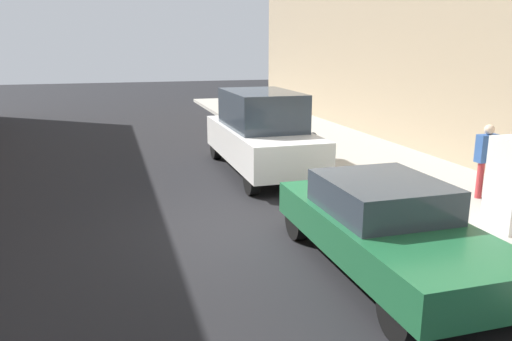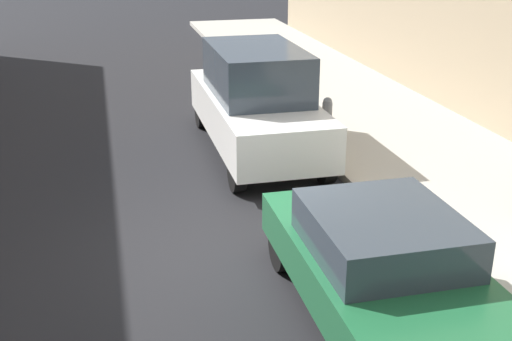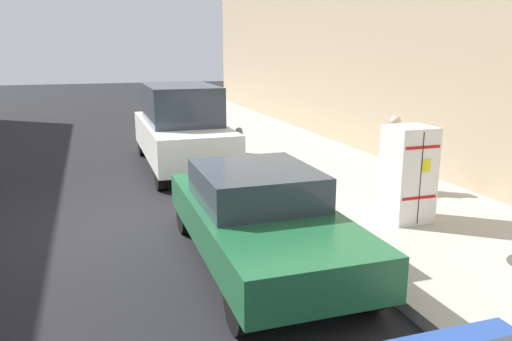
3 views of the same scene
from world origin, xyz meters
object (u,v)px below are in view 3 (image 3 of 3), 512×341
at_px(fire_hydrant, 239,140).
at_px(trash_bag, 411,177).
at_px(parked_sedan_green, 260,216).
at_px(parked_van_white, 181,127).
at_px(pedestrian_walking_far, 394,148).
at_px(discarded_refrigerator, 408,174).

xyz_separation_m(fire_hydrant, trash_bag, (-2.28, 4.83, -0.08)).
height_order(trash_bag, parked_sedan_green, parked_sedan_green).
xyz_separation_m(trash_bag, parked_van_white, (3.99, -4.34, 0.61)).
bearing_deg(pedestrian_walking_far, fire_hydrant, 38.19).
xyz_separation_m(pedestrian_walking_far, parked_sedan_green, (3.71, 2.27, -0.34)).
bearing_deg(discarded_refrigerator, parked_van_white, -63.57).
distance_m(fire_hydrant, trash_bag, 5.34).
relative_size(fire_hydrant, pedestrian_walking_far, 0.48).
relative_size(fire_hydrant, parked_van_white, 0.15).
relative_size(fire_hydrant, trash_bag, 1.21).
distance_m(trash_bag, parked_sedan_green, 4.48).
height_order(discarded_refrigerator, parked_sedan_green, discarded_refrigerator).
height_order(pedestrian_walking_far, parked_sedan_green, pedestrian_walking_far).
relative_size(trash_bag, pedestrian_walking_far, 0.40).
height_order(discarded_refrigerator, fire_hydrant, discarded_refrigerator).
distance_m(discarded_refrigerator, fire_hydrant, 6.39).
bearing_deg(parked_sedan_green, discarded_refrigerator, -168.72).
distance_m(trash_bag, parked_van_white, 5.92).
height_order(trash_bag, parked_van_white, parked_van_white).
height_order(fire_hydrant, parked_sedan_green, parked_sedan_green).
bearing_deg(pedestrian_walking_far, discarded_refrigerator, 168.47).
distance_m(discarded_refrigerator, pedestrian_walking_far, 1.89).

